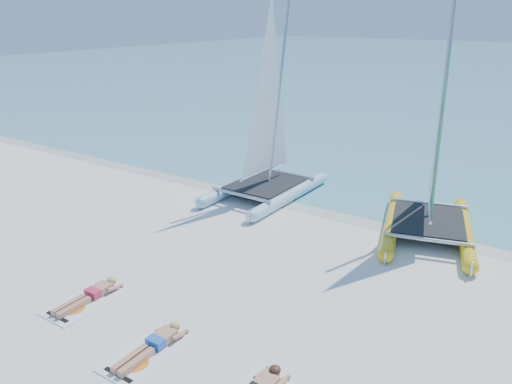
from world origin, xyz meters
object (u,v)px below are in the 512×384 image
towel_a (85,302)px  sunbather_b (154,344)px  sunbather_a (92,294)px  catamaran_blue (267,136)px  towel_b (148,353)px  catamaran_yellow (436,157)px

towel_a → sunbather_b: bearing=-7.9°
sunbather_a → sunbather_b: (2.54, -0.55, 0.00)m
catamaran_blue → sunbather_a: size_ratio=4.21×
sunbather_a → towel_b: size_ratio=0.93×
towel_a → catamaran_blue: bearing=92.6°
catamaran_yellow → towel_a: bearing=-136.8°
towel_a → catamaran_yellow: bearing=58.5°
catamaran_yellow → sunbather_a: size_ratio=4.15×
towel_a → sunbather_a: size_ratio=1.07×
sunbather_a → catamaran_blue: bearing=92.7°
catamaran_yellow → towel_a: catamaran_yellow is taller
catamaran_blue → towel_a: size_ratio=3.93×
catamaran_yellow → sunbather_b: bearing=-122.5°
towel_a → sunbather_a: bearing=90.0°
catamaran_blue → towel_a: 8.76m
catamaran_yellow → sunbather_a: (-5.37, -8.55, -2.14)m
sunbather_b → towel_b: bearing=-90.0°
towel_b → sunbather_b: size_ratio=1.07×
catamaran_blue → sunbather_a: bearing=-86.2°
towel_b → sunbather_b: (0.00, 0.19, 0.11)m
sunbather_b → catamaran_yellow: bearing=72.7°
catamaran_yellow → sunbather_b: 9.77m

